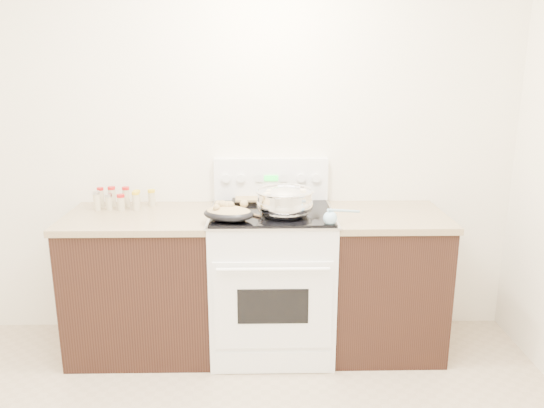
{
  "coord_description": "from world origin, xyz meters",
  "views": [
    {
      "loc": [
        0.29,
        -1.77,
        1.83
      ],
      "look_at": [
        0.35,
        1.37,
        1.0
      ],
      "focal_mm": 35.0,
      "sensor_mm": 36.0,
      "label": 1
    }
  ],
  "objects": [
    {
      "name": "spice_jars",
      "position": [
        -0.63,
        1.59,
        0.98
      ],
      "size": [
        0.38,
        0.15,
        0.13
      ],
      "color": "#BFB28C",
      "rests_on": "counter_left"
    },
    {
      "name": "blue_ladle",
      "position": [
        0.69,
        1.15,
        0.98
      ],
      "size": [
        0.24,
        0.19,
        0.1
      ],
      "color": "#8FBBD5",
      "rests_on": "kitchen_range"
    },
    {
      "name": "mixing_bowl",
      "position": [
        0.43,
        1.32,
        1.02
      ],
      "size": [
        0.41,
        0.41,
        0.21
      ],
      "color": "silver",
      "rests_on": "kitchen_range"
    },
    {
      "name": "room_shell",
      "position": [
        0.0,
        0.0,
        1.7
      ],
      "size": [
        4.1,
        3.6,
        2.75
      ],
      "color": "white",
      "rests_on": "ground"
    },
    {
      "name": "kitchen_range",
      "position": [
        0.35,
        1.42,
        0.49
      ],
      "size": [
        0.78,
        0.73,
        1.22
      ],
      "color": "white",
      "rests_on": "ground"
    },
    {
      "name": "counter_right",
      "position": [
        1.08,
        1.43,
        0.46
      ],
      "size": [
        0.73,
        0.67,
        0.92
      ],
      "color": "black",
      "rests_on": "ground"
    },
    {
      "name": "wooden_spoon",
      "position": [
        0.13,
        1.3,
        0.95
      ],
      "size": [
        0.2,
        0.18,
        0.04
      ],
      "color": "#9E7448",
      "rests_on": "kitchen_range"
    },
    {
      "name": "counter_left",
      "position": [
        -0.48,
        1.43,
        0.46
      ],
      "size": [
        0.93,
        0.67,
        0.92
      ],
      "color": "black",
      "rests_on": "ground"
    },
    {
      "name": "roasting_pan",
      "position": [
        0.09,
        1.21,
        0.99
      ],
      "size": [
        0.35,
        0.28,
        0.11
      ],
      "color": "black",
      "rests_on": "kitchen_range"
    },
    {
      "name": "baking_sheet",
      "position": [
        0.32,
        1.7,
        0.96
      ],
      "size": [
        0.45,
        0.32,
        0.06
      ],
      "color": "black",
      "rests_on": "kitchen_range"
    }
  ]
}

